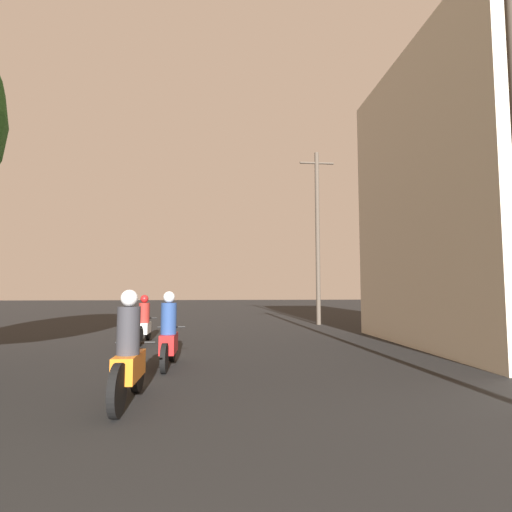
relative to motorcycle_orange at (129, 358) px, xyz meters
The scene contains 5 objects.
motorcycle_orange is the anchor object (origin of this frame).
motorcycle_red 2.67m from the motorcycle_orange, 85.00° to the left, with size 0.60×1.90×1.57m.
motorcycle_white 6.55m from the motorcycle_orange, 98.46° to the left, with size 0.60×2.00×1.44m.
building_right_near 11.20m from the motorcycle_orange, 27.30° to the left, with size 5.70×7.60×8.54m.
utility_pole_far 13.86m from the motorcycle_orange, 64.30° to the left, with size 1.60×0.20×8.03m.
Camera 1 is at (0.57, 0.36, 1.62)m, focal length 28.00 mm.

